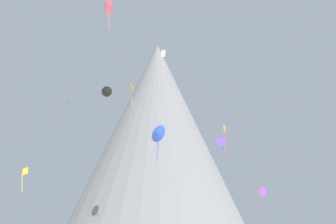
% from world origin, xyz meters
% --- Properties ---
extents(rock_massif, '(70.35, 70.35, 61.68)m').
position_xyz_m(rock_massif, '(4.83, 94.43, 29.20)').
color(rock_massif, slate).
rests_on(rock_massif, ground_plane).
extents(kite_black_high, '(2.34, 1.28, 2.22)m').
position_xyz_m(kite_black_high, '(-7.99, 56.13, 32.36)').
color(kite_black_high, black).
extents(kite_orange_mid, '(0.82, 1.36, 4.81)m').
position_xyz_m(kite_orange_mid, '(12.88, 39.95, 20.77)').
color(kite_orange_mid, orange).
extents(kite_white_high, '(0.87, 0.90, 4.99)m').
position_xyz_m(kite_white_high, '(3.20, 48.97, 37.89)').
color(kite_white_high, white).
extents(kite_yellow_low, '(1.01, 0.83, 3.89)m').
position_xyz_m(kite_yellow_low, '(-19.31, 39.72, 12.72)').
color(kite_yellow_low, yellow).
extents(kite_rainbow_high, '(1.98, 2.28, 4.75)m').
position_xyz_m(kite_rainbow_high, '(-7.12, 27.14, 35.22)').
color(kite_rainbow_high, '#E5668C').
extents(kite_violet_low, '(1.55, 0.75, 3.82)m').
position_xyz_m(kite_violet_low, '(20.08, 43.82, 10.77)').
color(kite_violet_low, purple).
extents(kite_indigo_mid, '(2.00, 0.88, 3.70)m').
position_xyz_m(kite_indigo_mid, '(14.94, 51.37, 21.11)').
color(kite_indigo_mid, '#5138B2').
extents(kite_gold_high, '(1.19, 2.58, 5.66)m').
position_xyz_m(kite_gold_high, '(-2.61, 59.89, 34.83)').
color(kite_gold_high, gold).
extents(kite_blue_mid, '(2.01, 2.13, 4.70)m').
position_xyz_m(kite_blue_mid, '(-0.16, 22.64, 15.65)').
color(kite_blue_mid, blue).
extents(kite_teal_high, '(0.53, 0.69, 1.19)m').
position_xyz_m(kite_teal_high, '(-16.11, 57.16, 29.88)').
color(kite_teal_high, teal).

